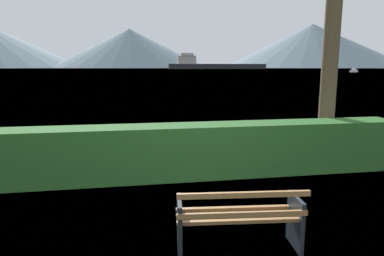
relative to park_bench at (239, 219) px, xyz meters
name	(u,v)px	position (x,y,z in m)	size (l,w,h in m)	color
ground_plane	(237,247)	(0.01, 0.06, -0.42)	(1400.00, 1400.00, 0.00)	#4C6B33
water_surface	(131,69)	(0.01, 307.01, -0.42)	(620.00, 620.00, 0.00)	#6B8EA3
park_bench	(239,219)	(0.00, 0.00, 0.00)	(1.62, 0.73, 0.87)	olive
hedge_row	(195,151)	(0.01, 3.07, 0.13)	(9.11, 0.80, 1.11)	#285B23
cargo_ship_large	(210,65)	(73.24, 318.12, 3.60)	(91.96, 14.88, 14.40)	#232328
fishing_boat_near	(354,71)	(86.08, 121.08, 0.17)	(5.59, 5.44, 1.57)	silver
distant_hills	(124,45)	(-9.09, 586.20, 36.55)	(876.82, 371.45, 79.26)	slate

